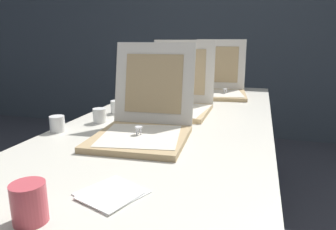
% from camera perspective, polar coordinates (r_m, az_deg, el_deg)
% --- Properties ---
extents(wall_back, '(10.00, 0.10, 2.60)m').
position_cam_1_polar(wall_back, '(3.61, 11.00, 16.85)').
color(wall_back, '#4C5660').
rests_on(wall_back, ground).
extents(table, '(0.89, 2.12, 0.74)m').
position_cam_1_polar(table, '(1.47, 1.02, -2.55)').
color(table, silver).
rests_on(table, ground).
extents(pizza_box_front, '(0.37, 0.44, 0.36)m').
position_cam_1_polar(pizza_box_front, '(1.19, -4.57, -1.70)').
color(pizza_box_front, tan).
rests_on(pizza_box_front, table).
extents(pizza_box_middle, '(0.34, 0.36, 0.36)m').
position_cam_1_polar(pizza_box_middle, '(1.60, 1.62, 2.56)').
color(pizza_box_middle, tan).
rests_on(pizza_box_middle, table).
extents(pizza_box_back, '(0.38, 0.41, 0.36)m').
position_cam_1_polar(pizza_box_back, '(2.09, 9.45, 5.09)').
color(pizza_box_back, tan).
rests_on(pizza_box_back, table).
extents(cup_white_near_left, '(0.06, 0.06, 0.06)m').
position_cam_1_polar(cup_white_near_left, '(1.34, -19.79, -1.54)').
color(cup_white_near_left, white).
rests_on(cup_white_near_left, table).
extents(cup_white_near_center, '(0.06, 0.06, 0.06)m').
position_cam_1_polar(cup_white_near_center, '(1.43, -12.52, -0.09)').
color(cup_white_near_center, white).
rests_on(cup_white_near_center, table).
extents(cup_white_mid, '(0.06, 0.06, 0.06)m').
position_cam_1_polar(cup_white_mid, '(1.59, -9.48, 1.48)').
color(cup_white_mid, white).
rests_on(cup_white_mid, table).
extents(cup_white_far, '(0.06, 0.06, 0.06)m').
position_cam_1_polar(cup_white_far, '(1.85, -2.35, 3.49)').
color(cup_white_far, white).
rests_on(cup_white_far, table).
extents(cup_printed_front, '(0.07, 0.07, 0.09)m').
position_cam_1_polar(cup_printed_front, '(0.72, -24.26, -14.58)').
color(cup_printed_front, '#D14C56').
rests_on(cup_printed_front, table).
extents(napkin_pile, '(0.19, 0.19, 0.01)m').
position_cam_1_polar(napkin_pile, '(0.79, -10.48, -14.16)').
color(napkin_pile, white).
rests_on(napkin_pile, table).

